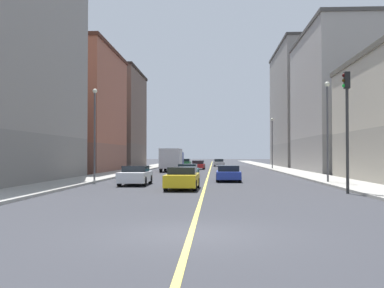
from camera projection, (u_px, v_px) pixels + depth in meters
ground_plane at (191, 234)px, 11.83m from camera, size 400.00×400.00×0.00m
sidewalk_left at (283, 170)px, 60.27m from camera, size 3.32×168.00×0.15m
sidewalk_right at (138, 169)px, 61.24m from camera, size 3.32×168.00×0.15m
lane_center_stripe at (210, 170)px, 60.75m from camera, size 0.16×154.00×0.01m
building_left_mid at (348, 102)px, 54.60m from camera, size 11.09×19.18×16.97m
building_left_far at (309, 107)px, 77.12m from camera, size 11.09×21.46×20.31m
building_right_midblock at (70, 111)px, 54.49m from camera, size 11.09×16.11×14.81m
building_right_distant at (107, 119)px, 73.04m from camera, size 11.09×15.39×15.61m
traffic_light_left_near at (347, 115)px, 24.14m from camera, size 0.40×0.32×6.52m
street_lamp_left_near at (327, 121)px, 32.32m from camera, size 0.36×0.36×7.17m
street_lamp_right_near at (95, 124)px, 35.21m from camera, size 0.36×0.36×7.09m
street_lamp_left_far at (272, 138)px, 63.25m from camera, size 0.36×0.36×7.06m
car_blue at (228, 173)px, 35.28m from camera, size 1.95×4.53×1.24m
car_red at (198, 165)px, 63.68m from camera, size 1.94×4.03×1.26m
car_silver at (219, 163)px, 80.15m from camera, size 1.98×4.26×1.30m
car_green at (185, 163)px, 78.06m from camera, size 1.86×4.41×1.36m
car_yellow at (182, 178)px, 26.96m from camera, size 1.96×4.26×1.34m
car_white at (135, 175)px, 30.88m from camera, size 1.90×4.11×1.32m
car_teal at (188, 171)px, 41.29m from camera, size 1.99×4.24×1.22m
box_truck at (172, 159)px, 55.58m from camera, size 2.50×7.70×2.80m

